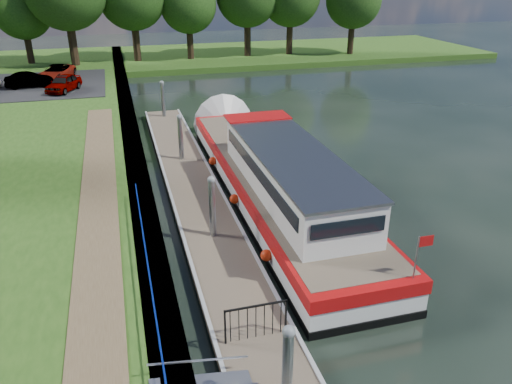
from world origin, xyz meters
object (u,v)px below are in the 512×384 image
object	(u,v)px
pontoon	(195,195)
barge	(270,174)
car_a	(63,83)
car_d	(57,73)
car_b	(29,80)

from	to	relation	value
pontoon	barge	distance (m)	3.75
car_a	car_d	xyz separation A→B (m)	(-0.90, 4.81, -0.00)
car_a	car_b	bearing A→B (deg)	165.57
car_b	car_d	distance (m)	3.20
car_d	car_a	bearing A→B (deg)	-64.48
car_d	car_b	bearing A→B (deg)	-113.42
car_a	pontoon	bearing A→B (deg)	-47.48
car_a	car_d	size ratio (longest dim) A/B	0.82
car_a	car_d	world-z (taller)	same
car_a	barge	bearing A→B (deg)	-39.96
pontoon	barge	bearing A→B (deg)	-8.53
barge	car_a	distance (m)	24.77
car_d	barge	bearing A→B (deg)	-51.67
pontoon	car_a	xyz separation A→B (m)	(-7.21, 21.74, 1.32)
barge	car_b	bearing A→B (deg)	119.11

